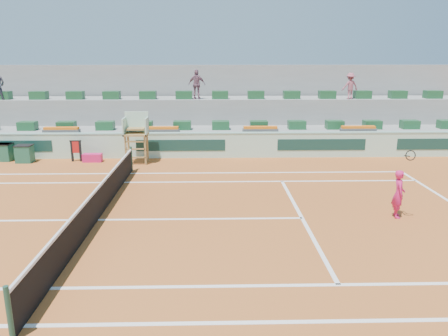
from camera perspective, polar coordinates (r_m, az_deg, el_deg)
The scene contains 19 objects.
ground at distance 14.23m, azimuth -16.17°, elevation -6.54°, with size 90.00×90.00×0.00m, color #A24F1F.
seating_tier_lower at distance 24.20m, azimuth -10.01°, elevation 3.92°, with size 36.00×4.00×1.20m, color gray.
seating_tier_upper at distance 25.65m, azimuth -9.56°, elevation 6.12°, with size 36.00×2.40×2.60m, color gray.
stadium_back_wall at distance 27.11m, azimuth -9.17°, elevation 8.50°, with size 36.00×0.40×4.40m, color gray.
player_bag at distance 21.86m, azimuth -16.80°, elevation 1.29°, with size 0.89×0.40×0.40m, color #D31B63.
spectator_mid at distance 24.49m, azimuth -3.56°, elevation 10.85°, with size 0.94×0.39×1.61m, color #7C5365.
spectator_right at distance 25.43m, azimuth 16.14°, elevation 10.25°, with size 0.92×0.53×1.43m, color #9A4D5A.
court_lines at distance 14.23m, azimuth -16.17°, elevation -6.52°, with size 23.89×11.09×0.01m.
tennis_net at distance 14.05m, azimuth -16.32°, elevation -4.54°, with size 0.10×11.97×1.10m.
advertising_hoarding at distance 22.06m, azimuth -10.78°, elevation 2.94°, with size 36.00×0.34×1.26m.
umpire_chair at distance 20.93m, azimuth -11.39°, elevation 4.82°, with size 1.10×0.90×2.40m.
seat_row_lower at distance 23.19m, azimuth -10.42°, elevation 5.49°, with size 32.90×0.60×0.44m.
seat_row_upper at distance 24.89m, azimuth -9.90°, elevation 9.37°, with size 32.90×0.60×0.44m.
flower_planters at distance 22.71m, azimuth -14.47°, elevation 4.86°, with size 26.80×0.36×0.28m.
drink_cooler_a at distance 22.85m, azimuth -24.60°, elevation 1.72°, with size 0.75×0.65×0.84m.
drink_cooler_b at distance 23.64m, azimuth -26.73°, elevation 1.87°, with size 0.71×0.62×0.84m.
drink_cooler_c at distance 23.62m, azimuth -26.80°, elevation 1.86°, with size 0.73×0.63×0.84m.
towel_rack at distance 22.09m, azimuth -18.77°, elevation 2.35°, with size 0.55×0.09×1.03m.
tennis_player at distance 14.73m, azimuth 21.86°, elevation -3.11°, with size 0.47×0.87×2.28m.
Camera 1 is at (3.63, -12.82, 4.99)m, focal length 35.00 mm.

